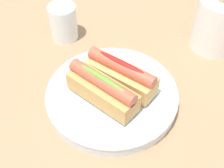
{
  "coord_description": "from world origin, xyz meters",
  "views": [
    {
      "loc": [
        0.36,
        -0.25,
        0.51
      ],
      "look_at": [
        0.02,
        -0.01,
        0.05
      ],
      "focal_mm": 49.86,
      "sensor_mm": 36.0,
      "label": 1
    }
  ],
  "objects": [
    {
      "name": "hotdog_back",
      "position": [
        0.01,
        0.02,
        0.06
      ],
      "size": [
        0.16,
        0.09,
        0.06
      ],
      "color": "tan",
      "rests_on": "serving_bowl"
    },
    {
      "name": "serving_bowl",
      "position": [
        0.02,
        -0.01,
        0.02
      ],
      "size": [
        0.27,
        0.27,
        0.03
      ],
      "color": "silver",
      "rests_on": "ground_plane"
    },
    {
      "name": "water_glass",
      "position": [
        -0.22,
        0.02,
        0.04
      ],
      "size": [
        0.07,
        0.07,
        0.09
      ],
      "color": "white",
      "rests_on": "ground_plane"
    },
    {
      "name": "ground_plane",
      "position": [
        0.0,
        0.0,
        0.0
      ],
      "size": [
        2.4,
        2.4,
        0.0
      ],
      "primitive_type": "plane",
      "color": "#9E7A56"
    },
    {
      "name": "hotdog_front",
      "position": [
        0.02,
        -0.03,
        0.06
      ],
      "size": [
        0.16,
        0.09,
        0.06
      ],
      "color": "tan",
      "rests_on": "serving_bowl"
    },
    {
      "name": "paper_towel_roll",
      "position": [
        0.02,
        0.3,
        0.07
      ],
      "size": [
        0.11,
        0.11,
        0.13
      ],
      "color": "white",
      "rests_on": "ground_plane"
    }
  ]
}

